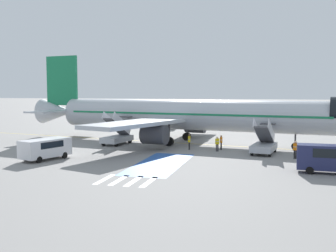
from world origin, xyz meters
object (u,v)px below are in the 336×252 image
at_px(boarding_stairs_aft, 117,136).
at_px(service_van_2, 45,147).
at_px(ground_crew_3, 217,143).
at_px(ground_crew_2, 221,141).
at_px(service_van_1, 331,157).
at_px(ground_crew_0, 295,148).
at_px(fuel_tanker, 171,118).
at_px(ground_crew_1, 189,141).
at_px(boarding_stairs_forward, 264,145).
at_px(airliner, 186,115).

height_order(boarding_stairs_aft, service_van_2, boarding_stairs_aft).
bearing_deg(ground_crew_3, ground_crew_2, 51.47).
height_order(service_van_1, ground_crew_0, service_van_1).
xyz_separation_m(fuel_tanker, ground_crew_3, (12.70, -28.96, -0.76)).
bearing_deg(ground_crew_1, boarding_stairs_forward, -98.31).
height_order(service_van_2, ground_crew_0, service_van_2).
distance_m(service_van_2, ground_crew_0, 25.01).
bearing_deg(fuel_tanker, service_van_1, -67.22).
distance_m(ground_crew_1, ground_crew_2, 3.72).
distance_m(ground_crew_1, ground_crew_3, 3.39).
bearing_deg(boarding_stairs_aft, ground_crew_3, -2.08).
height_order(boarding_stairs_forward, ground_crew_3, boarding_stairs_forward).
bearing_deg(fuel_tanker, boarding_stairs_forward, -67.06).
bearing_deg(ground_crew_2, service_van_2, -72.93).
xyz_separation_m(boarding_stairs_aft, service_van_2, (-2.66, -12.37, 0.21)).
relative_size(boarding_stairs_aft, fuel_tanker, 0.51).
relative_size(service_van_1, ground_crew_2, 3.20).
bearing_deg(service_van_1, ground_crew_2, -134.27).
xyz_separation_m(airliner, ground_crew_3, (4.84, -5.86, -2.78)).
xyz_separation_m(boarding_stairs_forward, boarding_stairs_aft, (-18.32, 3.07, 0.04)).
xyz_separation_m(service_van_1, service_van_2, (-26.49, 0.01, -0.16)).
xyz_separation_m(service_van_1, ground_crew_2, (-10.38, 11.13, -0.42)).
xyz_separation_m(airliner, service_van_2, (-11.00, -15.52, -2.50)).
bearing_deg(service_van_2, boarding_stairs_forward, -137.29).
bearing_deg(fuel_tanker, boarding_stairs_aft, -99.43).
relative_size(service_van_2, ground_crew_1, 3.00).
distance_m(boarding_stairs_aft, service_van_1, 26.86).
xyz_separation_m(airliner, boarding_stairs_aft, (-8.34, -3.15, -2.71)).
bearing_deg(airliner, fuel_tanker, -151.70).
bearing_deg(ground_crew_0, ground_crew_3, 144.84).
distance_m(boarding_stairs_forward, service_van_2, 22.95).
height_order(ground_crew_0, ground_crew_2, ground_crew_0).
bearing_deg(ground_crew_3, ground_crew_1, 142.21).
height_order(airliner, ground_crew_0, airliner).
distance_m(boarding_stairs_aft, fuel_tanker, 26.27).
relative_size(fuel_tanker, ground_crew_0, 5.93).
xyz_separation_m(service_van_2, ground_crew_2, (16.11, 11.13, -0.26)).
bearing_deg(ground_crew_3, boarding_stairs_aft, 140.23).
bearing_deg(ground_crew_2, boarding_stairs_aft, -112.84).
distance_m(airliner, boarding_stairs_forward, 12.08).
distance_m(airliner, ground_crew_0, 16.01).
relative_size(fuel_tanker, ground_crew_3, 6.41).
relative_size(fuel_tanker, service_van_1, 1.97).
bearing_deg(ground_crew_3, boarding_stairs_forward, -32.24).
xyz_separation_m(airliner, fuel_tanker, (-7.86, 23.10, -2.01)).
bearing_deg(service_van_1, ground_crew_3, -129.51).
distance_m(fuel_tanker, ground_crew_0, 38.18).
distance_m(boarding_stairs_forward, ground_crew_2, 5.20).
distance_m(fuel_tanker, ground_crew_1, 29.90).
xyz_separation_m(boarding_stairs_forward, fuel_tanker, (-17.84, 29.32, 0.74)).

